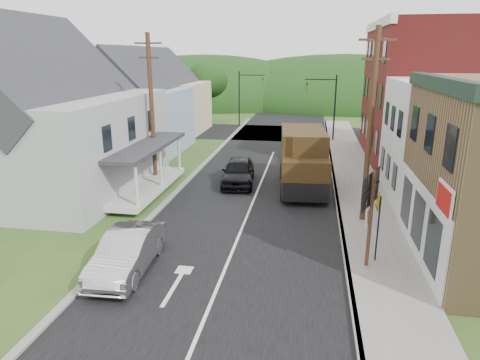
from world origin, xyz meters
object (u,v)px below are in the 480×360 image
at_px(silver_sedan, 127,252).
at_px(delivery_van, 303,161).
at_px(route_sign_cluster, 370,205).
at_px(warning_sign, 378,217).
at_px(dark_sedan, 238,172).

bearing_deg(silver_sedan, delivery_van, 58.73).
xyz_separation_m(delivery_van, route_sign_cluster, (2.62, -9.53, 0.76)).
xyz_separation_m(route_sign_cluster, warning_sign, (0.40, 0.46, -0.63)).
xyz_separation_m(delivery_van, warning_sign, (3.02, -9.07, 0.13)).
height_order(dark_sedan, delivery_van, delivery_van).
relative_size(silver_sedan, warning_sign, 1.67).
relative_size(silver_sedan, delivery_van, 0.71).
height_order(dark_sedan, warning_sign, warning_sign).
xyz_separation_m(silver_sedan, dark_sedan, (2.17, 11.64, 0.04)).
height_order(silver_sedan, warning_sign, warning_sign).
height_order(silver_sedan, dark_sedan, dark_sedan).
relative_size(dark_sedan, delivery_van, 0.73).
bearing_deg(delivery_van, warning_sign, -76.15).
distance_m(silver_sedan, delivery_van, 12.81).
distance_m(silver_sedan, dark_sedan, 11.85).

